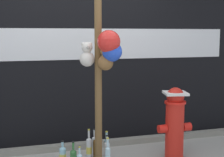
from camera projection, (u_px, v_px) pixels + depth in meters
name	position (u px, v px, depth m)	size (l,w,h in m)	color
building_wall	(74.00, 33.00, 4.80)	(10.00, 0.21, 3.12)	black
curb_strip	(80.00, 146.00, 4.65)	(8.00, 0.12, 0.08)	gray
memorial_post	(102.00, 28.00, 3.83)	(0.45, 0.53, 3.00)	brown
fire_hydrant	(175.00, 121.00, 4.27)	(0.44, 0.33, 0.90)	red
bottle_1	(63.00, 156.00, 4.03)	(0.08, 0.08, 0.30)	#93CCE0
bottle_2	(107.00, 152.00, 4.11)	(0.07, 0.07, 0.35)	silver
bottle_3	(89.00, 149.00, 4.13)	(0.07, 0.07, 0.42)	silver
bottle_4	(96.00, 149.00, 4.16)	(0.07, 0.07, 0.40)	brown
bottle_5	(107.00, 149.00, 4.20)	(0.06, 0.06, 0.37)	#93CCE0
bottle_6	(95.00, 146.00, 4.27)	(0.07, 0.07, 0.38)	silver
litter_1	(129.00, 142.00, 4.91)	(0.08, 0.07, 0.01)	silver
litter_2	(174.00, 141.00, 4.95)	(0.13, 0.09, 0.01)	#8C99B2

